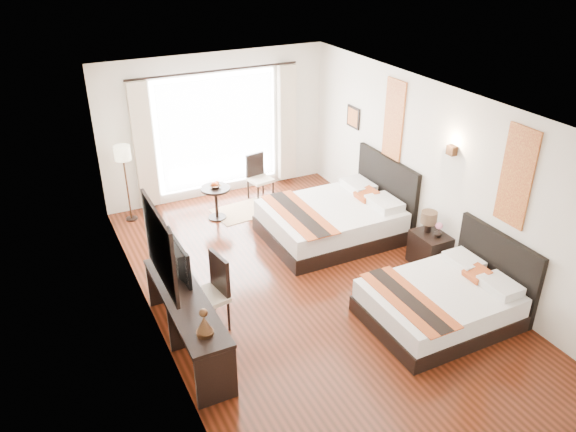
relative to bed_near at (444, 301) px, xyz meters
name	(u,v)px	position (x,y,z in m)	size (l,w,h in m)	color
floor	(307,287)	(-1.32, 1.49, -0.29)	(4.50, 7.50, 0.01)	#331509
ceiling	(311,106)	(-1.32, 1.49, 2.50)	(4.50, 7.50, 0.02)	white
wall_headboard	(437,175)	(0.93, 1.49, 1.11)	(0.01, 7.50, 2.80)	silver
wall_desk	(148,239)	(-3.56, 1.49, 1.11)	(0.01, 7.50, 2.80)	silver
wall_window	(217,126)	(-1.32, 5.24, 1.11)	(4.50, 0.01, 2.80)	silver
wall_entry	(515,376)	(-1.32, -2.25, 1.11)	(4.50, 0.01, 2.80)	silver
window_glass	(217,132)	(-1.32, 5.22, 1.01)	(2.40, 0.02, 2.20)	white
sheer_curtain	(218,133)	(-1.32, 5.16, 1.01)	(2.30, 0.02, 2.10)	white
drape_left	(144,146)	(-2.77, 5.12, 0.99)	(0.35, 0.14, 2.35)	#BEA993
drape_right	(287,124)	(0.13, 5.12, 0.99)	(0.35, 0.14, 2.35)	#BEA993
art_panel_near	(516,177)	(0.91, 0.00, 1.66)	(0.03, 0.50, 1.35)	maroon
art_panel_far	(394,120)	(0.91, 2.66, 1.66)	(0.03, 0.50, 1.35)	maroon
wall_sconce	(452,150)	(0.87, 1.18, 1.63)	(0.10, 0.14, 0.14)	#412817
mirror_frame	(160,246)	(-3.54, 1.00, 1.26)	(0.04, 1.25, 0.95)	black
mirror_glass	(162,246)	(-3.51, 1.00, 1.26)	(0.01, 1.12, 0.82)	white
bed_near	(444,301)	(0.00, 0.00, 0.00)	(1.97, 1.54, 1.11)	black
bed_far	(335,219)	(-0.14, 2.66, 0.04)	(2.27, 1.77, 1.28)	black
nightstand	(430,250)	(0.71, 1.18, -0.01)	(0.47, 0.58, 0.56)	black
table_lamp	(429,219)	(0.70, 1.29, 0.48)	(0.25, 0.25, 0.40)	black
vase	(438,236)	(0.74, 1.08, 0.28)	(0.13, 0.13, 0.14)	black
console_desk	(187,322)	(-3.31, 1.00, 0.09)	(0.50, 2.20, 0.76)	black
television	(172,259)	(-3.29, 1.54, 0.72)	(0.88, 0.12, 0.51)	black
bronze_figurine	(204,323)	(-3.31, 0.23, 0.62)	(0.20, 0.20, 0.30)	#412817
desk_chair	(209,307)	(-2.94, 1.24, 0.03)	(0.57, 0.57, 1.06)	#C2B595
floor_lamp	(123,158)	(-3.20, 4.86, 0.92)	(0.29, 0.29, 1.43)	black
side_table	(216,203)	(-1.76, 4.20, 0.02)	(0.54, 0.54, 0.62)	black
fruit_bowl	(215,186)	(-1.76, 4.21, 0.35)	(0.19, 0.19, 0.05)	#4D391B
window_chair	(260,186)	(-0.71, 4.61, -0.01)	(0.49, 0.49, 0.90)	#C2B595
jute_rug	(245,211)	(-1.19, 4.25, -0.28)	(1.16, 0.79, 0.01)	tan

